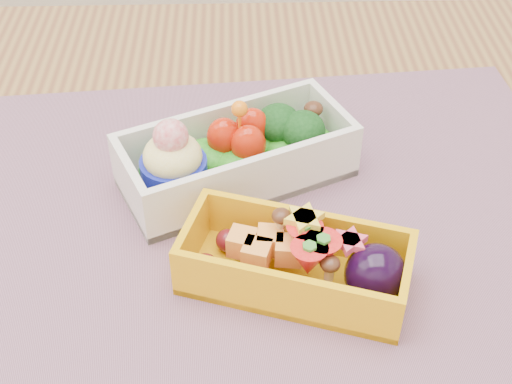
{
  "coord_description": "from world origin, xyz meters",
  "views": [
    {
      "loc": [
        0.03,
        -0.38,
        1.14
      ],
      "look_at": [
        0.04,
        0.02,
        0.79
      ],
      "focal_mm": 50.55,
      "sensor_mm": 36.0,
      "label": 1
    }
  ],
  "objects_px": {
    "table": "(211,329)",
    "bento_white": "(235,155)",
    "placemat": "(246,234)",
    "bento_yellow": "(300,262)"
  },
  "relations": [
    {
      "from": "table",
      "to": "bento_white",
      "type": "relative_size",
      "value": 5.91
    },
    {
      "from": "table",
      "to": "placemat",
      "type": "height_order",
      "value": "placemat"
    },
    {
      "from": "placemat",
      "to": "bento_yellow",
      "type": "relative_size",
      "value": 3.23
    },
    {
      "from": "table",
      "to": "bento_yellow",
      "type": "relative_size",
      "value": 7.02
    },
    {
      "from": "placemat",
      "to": "bento_yellow",
      "type": "height_order",
      "value": "bento_yellow"
    },
    {
      "from": "placemat",
      "to": "bento_white",
      "type": "bearing_deg",
      "value": 96.55
    },
    {
      "from": "table",
      "to": "bento_white",
      "type": "bearing_deg",
      "value": 72.63
    },
    {
      "from": "bento_yellow",
      "to": "bento_white",
      "type": "bearing_deg",
      "value": 128.51
    },
    {
      "from": "table",
      "to": "bento_yellow",
      "type": "xyz_separation_m",
      "value": [
        0.07,
        -0.04,
        0.12
      ]
    },
    {
      "from": "placemat",
      "to": "bento_white",
      "type": "xyz_separation_m",
      "value": [
        -0.01,
        0.06,
        0.03
      ]
    }
  ]
}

